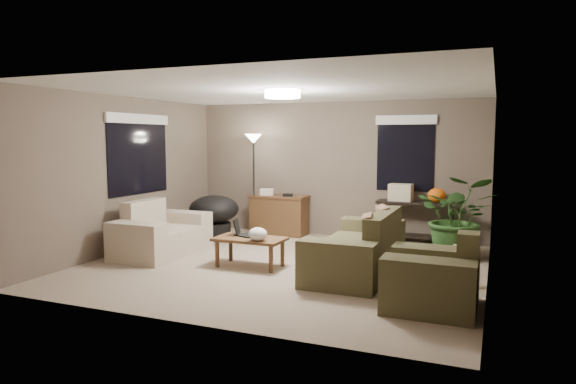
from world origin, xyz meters
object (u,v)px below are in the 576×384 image
at_px(main_sofa, 360,251).
at_px(desk, 279,215).
at_px(coffee_table, 250,242).
at_px(cat_scratching_post, 461,269).
at_px(floor_lamp, 254,151).
at_px(papasan_chair, 214,214).
at_px(console_table, 415,219).
at_px(loveseat, 160,236).
at_px(houseplant, 458,226).
at_px(armchair, 433,281).

xyz_separation_m(main_sofa, desk, (-2.12, 2.14, 0.08)).
distance_m(coffee_table, cat_scratching_post, 2.87).
height_order(desk, floor_lamp, floor_lamp).
xyz_separation_m(desk, papasan_chair, (-0.92, -0.85, 0.09)).
bearing_deg(console_table, papasan_chair, -165.76).
relative_size(loveseat, cat_scratching_post, 3.20).
distance_m(loveseat, houseplant, 4.62).
bearing_deg(houseplant, main_sofa, -130.20).
distance_m(loveseat, coffee_table, 1.68).
bearing_deg(desk, floor_lamp, -154.49).
distance_m(console_table, papasan_chair, 3.57).
bearing_deg(papasan_chair, desk, 42.51).
bearing_deg(houseplant, cat_scratching_post, -84.04).
relative_size(main_sofa, coffee_table, 2.20).
bearing_deg(desk, houseplant, -12.90).
relative_size(main_sofa, armchair, 2.20).
xyz_separation_m(loveseat, desk, (1.08, 2.25, 0.08)).
height_order(loveseat, papasan_chair, loveseat).
height_order(coffee_table, cat_scratching_post, cat_scratching_post).
relative_size(main_sofa, papasan_chair, 2.10).
bearing_deg(houseplant, armchair, -91.54).
xyz_separation_m(armchair, papasan_chair, (-4.15, 2.43, 0.17)).
distance_m(desk, console_table, 2.54).
height_order(loveseat, houseplant, houseplant).
relative_size(houseplant, cat_scratching_post, 2.55).
height_order(loveseat, coffee_table, loveseat).
height_order(desk, houseplant, houseplant).
distance_m(armchair, papasan_chair, 4.81).
distance_m(main_sofa, floor_lamp, 3.46).
xyz_separation_m(desk, console_table, (2.54, 0.03, 0.06)).
xyz_separation_m(console_table, houseplant, (0.76, -0.79, 0.06)).
bearing_deg(loveseat, coffee_table, -6.04).
bearing_deg(coffee_table, houseplant, 31.81).
height_order(coffee_table, papasan_chair, papasan_chair).
bearing_deg(floor_lamp, main_sofa, -37.12).
relative_size(armchair, houseplant, 0.78).
bearing_deg(papasan_chair, coffee_table, -46.25).
height_order(papasan_chair, floor_lamp, floor_lamp).
distance_m(armchair, houseplant, 2.53).
bearing_deg(armchair, cat_scratching_post, 76.95).
bearing_deg(desk, loveseat, -115.53).
bearing_deg(loveseat, houseplant, 18.93).
bearing_deg(armchair, houseplant, 88.46).
distance_m(desk, houseplant, 3.38).
bearing_deg(coffee_table, papasan_chair, 133.75).
height_order(papasan_chair, cat_scratching_post, papasan_chair).
bearing_deg(houseplant, floor_lamp, 171.61).
bearing_deg(armchair, floor_lamp, 139.93).
bearing_deg(papasan_chair, main_sofa, -22.98).
height_order(armchair, coffee_table, armchair).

